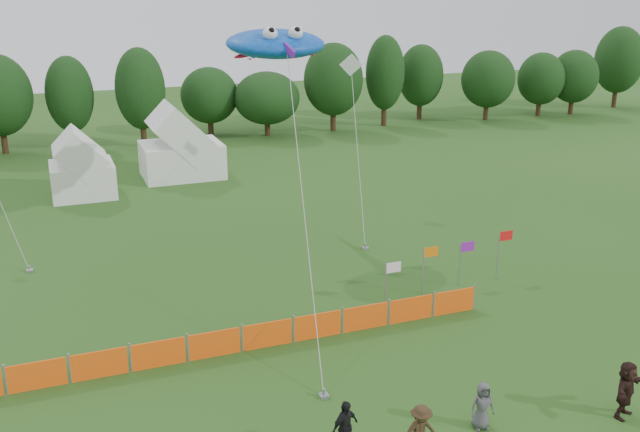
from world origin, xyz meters
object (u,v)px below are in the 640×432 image
object	(u,v)px
tent_right	(181,149)
stingray_kite	(274,44)
barrier_fence	(241,339)
spectator_e	(482,406)
spectator_d	(345,427)
tent_left	(82,169)
spectator_f	(626,390)

from	to	relation	value
tent_right	stingray_kite	distance (m)	16.55
barrier_fence	stingray_kite	distance (m)	16.12
stingray_kite	tent_right	bearing A→B (deg)	99.66
stingray_kite	barrier_fence	bearing A→B (deg)	-114.06
spectator_e	stingray_kite	world-z (taller)	stingray_kite
spectator_d	stingray_kite	xyz separation A→B (m)	(4.09, 18.70, 9.24)
stingray_kite	tent_left	bearing A→B (deg)	128.37
tent_right	spectator_f	bearing A→B (deg)	-78.25
barrier_fence	spectator_d	bearing A→B (deg)	-80.08
tent_left	barrier_fence	size ratio (longest dim) A/B	0.20
tent_left	spectator_f	bearing A→B (deg)	-66.31
tent_left	spectator_f	world-z (taller)	tent_left
tent_left	spectator_e	xyz separation A→B (m)	(9.50, -30.77, -0.99)
barrier_fence	spectator_d	world-z (taller)	spectator_d
tent_right	spectator_f	world-z (taller)	tent_right
tent_right	barrier_fence	bearing A→B (deg)	-96.27
tent_left	spectator_f	xyz separation A→B (m)	(13.98, -31.86, -0.81)
barrier_fence	stingray_kite	world-z (taller)	stingray_kite
barrier_fence	spectator_f	xyz separation A→B (m)	(10.02, -8.34, 0.44)
spectator_d	stingray_kite	size ratio (longest dim) A/B	0.07
spectator_d	spectator_e	bearing A→B (deg)	-27.38
tent_left	barrier_fence	world-z (taller)	tent_left
spectator_d	barrier_fence	bearing A→B (deg)	77.68
tent_right	spectator_d	size ratio (longest dim) A/B	3.31
tent_right	stingray_kite	world-z (taller)	stingray_kite
barrier_fence	stingray_kite	bearing A→B (deg)	65.94
tent_left	tent_right	xyz separation A→B (m)	(6.82, 2.55, 0.22)
tent_right	tent_left	bearing A→B (deg)	-159.51
tent_left	stingray_kite	size ratio (longest dim) A/B	0.18
tent_right	spectator_e	size ratio (longest dim) A/B	3.62
barrier_fence	spectator_f	bearing A→B (deg)	-39.75
spectator_e	spectator_d	bearing A→B (deg)	-177.28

